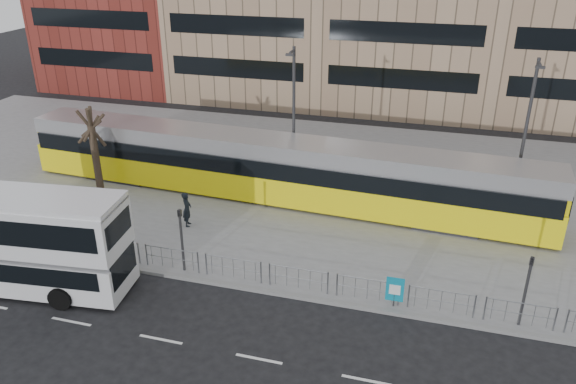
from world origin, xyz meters
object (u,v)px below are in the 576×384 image
(lamp_post_east, at_px, (525,132))
(bare_tree, at_px, (87,104))
(traffic_light_east, at_px, (527,283))
(pedestrian, at_px, (187,209))
(traffic_light_west, at_px, (181,232))
(lamp_post_west, at_px, (294,114))
(ad_panel, at_px, (395,290))
(tram, at_px, (273,168))

(lamp_post_east, distance_m, bare_tree, 23.88)
(lamp_post_east, bearing_deg, traffic_light_east, -92.40)
(pedestrian, xyz_separation_m, lamp_post_east, (16.62, 6.42, 3.67))
(traffic_light_west, xyz_separation_m, lamp_post_west, (2.38, 10.25, 2.63))
(pedestrian, bearing_deg, ad_panel, -125.78)
(traffic_light_west, xyz_separation_m, bare_tree, (-8.64, 6.61, 3.40))
(lamp_post_west, bearing_deg, lamp_post_east, 0.94)
(tram, distance_m, traffic_light_west, 8.77)
(ad_panel, height_order, lamp_post_east, lamp_post_east)
(lamp_post_east, bearing_deg, lamp_post_west, -179.06)
(ad_panel, xyz_separation_m, traffic_light_west, (-9.57, 0.15, 1.17))
(traffic_light_west, distance_m, traffic_light_east, 14.49)
(pedestrian, xyz_separation_m, lamp_post_west, (4.08, 6.22, 3.66))
(pedestrian, bearing_deg, tram, -51.43)
(ad_panel, relative_size, traffic_light_west, 0.45)
(tram, distance_m, pedestrian, 5.74)
(tram, height_order, bare_tree, bare_tree)
(traffic_light_west, relative_size, bare_tree, 0.42)
(tram, height_order, ad_panel, tram)
(tram, xyz_separation_m, ad_panel, (7.93, -8.77, -1.01))
(traffic_light_east, bearing_deg, traffic_light_west, -167.73)
(lamp_post_west, height_order, bare_tree, lamp_post_west)
(tram, distance_m, traffic_light_east, 15.47)
(pedestrian, height_order, lamp_post_west, lamp_post_west)
(lamp_post_east, height_order, bare_tree, lamp_post_east)
(tram, xyz_separation_m, traffic_light_west, (-1.64, -8.62, 0.16))
(pedestrian, bearing_deg, bare_tree, 54.21)
(tram, bearing_deg, pedestrian, -122.88)
(traffic_light_west, relative_size, traffic_light_east, 1.00)
(pedestrian, relative_size, traffic_light_west, 0.61)
(traffic_light_west, bearing_deg, traffic_light_east, 7.34)
(traffic_light_east, bearing_deg, tram, 158.41)
(pedestrian, height_order, bare_tree, bare_tree)
(ad_panel, relative_size, bare_tree, 0.19)
(lamp_post_west, distance_m, bare_tree, 11.63)
(lamp_post_west, relative_size, bare_tree, 1.15)
(ad_panel, xyz_separation_m, traffic_light_east, (4.92, 0.15, 1.17))
(tram, relative_size, lamp_post_west, 3.65)
(tram, relative_size, traffic_light_west, 9.96)
(pedestrian, bearing_deg, lamp_post_west, -48.68)
(pedestrian, bearing_deg, lamp_post_east, -84.28)
(tram, bearing_deg, lamp_post_west, 68.59)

